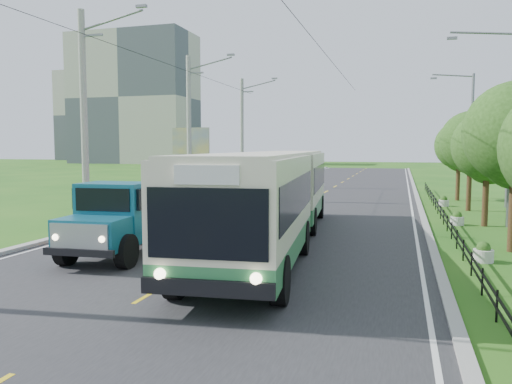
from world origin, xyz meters
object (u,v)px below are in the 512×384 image
at_px(planter_near, 483,253).
at_px(dump_truck, 127,213).
at_px(streetlight_mid, 509,121).
at_px(pole_mid, 190,127).
at_px(billboard_left, 191,145).
at_px(bus, 273,191).
at_px(planter_mid, 457,219).
at_px(pole_near, 85,117).
at_px(tree_fifth, 471,145).
at_px(pole_far, 242,132).
at_px(tree_back, 460,148).
at_px(streetlight_far, 469,131).
at_px(tree_fourth, 488,150).
at_px(planter_far, 444,202).

xyz_separation_m(planter_near, dump_truck, (-11.74, -2.04, 1.15)).
bearing_deg(planter_near, streetlight_mid, 75.68).
height_order(pole_mid, billboard_left, pole_mid).
bearing_deg(bus, billboard_left, 117.01).
xyz_separation_m(planter_mid, dump_truck, (-11.74, -10.04, 1.15)).
distance_m(pole_near, streetlight_mid, 19.56).
bearing_deg(streetlight_mid, pole_near, -165.19).
bearing_deg(bus, streetlight_mid, 31.91).
relative_size(tree_fifth, dump_truck, 0.94).
distance_m(pole_near, planter_mid, 18.23).
xyz_separation_m(tree_fifth, streetlight_mid, (0.79, -6.14, 1.05)).
height_order(pole_far, tree_back, pole_far).
distance_m(tree_back, billboard_left, 19.48).
distance_m(planter_near, bus, 7.51).
xyz_separation_m(streetlight_far, planter_near, (-2.04, -22.00, -4.62)).
relative_size(pole_near, billboard_left, 1.92).
relative_size(pole_near, tree_fifth, 1.72).
xyz_separation_m(streetlight_mid, streetlight_far, (0.00, 14.00, 0.00)).
relative_size(pole_near, bus, 0.56).
xyz_separation_m(tree_fourth, streetlight_far, (0.79, 13.86, 1.32)).
height_order(tree_back, bus, tree_back).
bearing_deg(billboard_left, planter_far, -6.31).
relative_size(streetlight_far, dump_truck, 1.47).
relative_size(tree_fourth, tree_fifth, 0.93).
bearing_deg(tree_back, streetlight_far, 67.08).
bearing_deg(pole_far, tree_fourth, -46.15).
height_order(pole_far, tree_fourth, pole_far).
height_order(pole_far, planter_near, pole_far).
bearing_deg(tree_back, tree_fifth, -90.00).
xyz_separation_m(pole_near, tree_back, (18.12, 17.14, -1.44)).
distance_m(tree_fourth, planter_far, 8.62).
height_order(billboard_left, bus, billboard_left).
bearing_deg(planter_near, streetlight_far, 84.70).
xyz_separation_m(tree_fourth, planter_far, (-1.26, 7.86, -3.30)).
distance_m(tree_back, planter_far, 5.48).
bearing_deg(bus, tree_fourth, 34.94).
relative_size(tree_fourth, streetlight_far, 0.60).
bearing_deg(billboard_left, tree_fifth, -11.28).
bearing_deg(planter_far, tree_back, 73.12).
xyz_separation_m(pole_mid, tree_fifth, (18.12, -0.86, -1.24)).
relative_size(planter_mid, planter_far, 1.00).
height_order(planter_near, planter_far, same).
relative_size(planter_mid, bus, 0.04).
xyz_separation_m(pole_far, streetlight_far, (18.90, -5.00, -0.19)).
relative_size(tree_back, planter_mid, 8.21).
xyz_separation_m(pole_far, billboard_left, (-1.24, -9.00, -1.23)).
bearing_deg(billboard_left, pole_mid, -67.58).
bearing_deg(planter_far, streetlight_mid, -75.68).
relative_size(streetlight_mid, streetlight_far, 1.00).
relative_size(streetlight_far, billboard_left, 1.74).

